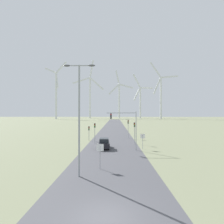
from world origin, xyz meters
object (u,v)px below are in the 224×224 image
(wind_turbine_far_left, at_px, (56,91))
(streetlamp, at_px, (79,107))
(wind_turbine_right, at_px, (140,99))
(wind_turbine_far_right, at_px, (161,93))
(wind_turbine_left, at_px, (90,93))
(traffic_light_post_mid_left, at_px, (89,130))
(traffic_light_mast_overhead, at_px, (126,123))
(traffic_light_post_near_left, at_px, (95,129))
(traffic_light_post_near_right, at_px, (134,128))
(stop_sign_near, at_px, (100,151))
(wind_turbine_center, at_px, (119,97))
(traffic_light_post_mid_right, at_px, (128,125))
(car_approaching, at_px, (104,143))
(stop_sign_far, at_px, (143,138))

(wind_turbine_far_left, bearing_deg, streetlamp, -70.42)
(wind_turbine_right, height_order, wind_turbine_far_right, wind_turbine_far_right)
(wind_turbine_right, bearing_deg, wind_turbine_left, -176.88)
(traffic_light_post_mid_left, height_order, traffic_light_mast_overhead, traffic_light_mast_overhead)
(streetlamp, xyz_separation_m, wind_turbine_far_left, (-61.23, 172.18, 23.61))
(traffic_light_post_near_left, xyz_separation_m, traffic_light_post_near_right, (8.15, -0.17, 0.13))
(streetlamp, xyz_separation_m, stop_sign_near, (1.88, 2.34, -4.89))
(traffic_light_post_near_right, height_order, wind_turbine_center, wind_turbine_center)
(traffic_light_mast_overhead, bearing_deg, traffic_light_post_mid_left, 126.74)
(traffic_light_post_mid_right, relative_size, wind_turbine_far_left, 0.07)
(stop_sign_near, height_order, traffic_light_post_mid_right, traffic_light_post_mid_right)
(car_approaching, bearing_deg, traffic_light_post_mid_right, 67.65)
(traffic_light_post_near_left, distance_m, wind_turbine_far_left, 167.29)
(traffic_light_mast_overhead, xyz_separation_m, wind_turbine_far_right, (51.54, 175.65, 25.25))
(traffic_light_mast_overhead, height_order, wind_turbine_center, wind_turbine_center)
(traffic_light_mast_overhead, bearing_deg, traffic_light_post_mid_right, 84.35)
(car_approaching, xyz_separation_m, wind_turbine_far_right, (55.33, 174.22, 29.04))
(stop_sign_far, relative_size, car_approaching, 0.64)
(traffic_light_post_near_left, bearing_deg, traffic_light_post_mid_left, 114.00)
(stop_sign_far, xyz_separation_m, traffic_light_mast_overhead, (-2.95, -0.98, 2.82))
(stop_sign_near, height_order, traffic_light_post_near_left, traffic_light_post_near_left)
(wind_turbine_right, xyz_separation_m, wind_turbine_far_right, (22.15, -14.15, 5.59))
(traffic_light_post_near_left, relative_size, traffic_light_post_near_right, 0.96)
(traffic_light_post_mid_right, bearing_deg, wind_turbine_center, 89.50)
(traffic_light_post_near_right, height_order, car_approaching, traffic_light_post_near_right)
(stop_sign_far, bearing_deg, wind_turbine_far_left, 113.63)
(wind_turbine_center, height_order, wind_turbine_right, wind_turbine_center)
(streetlamp, bearing_deg, wind_turbine_center, 87.64)
(wind_turbine_far_left, relative_size, wind_turbine_right, 1.12)
(wind_turbine_left, xyz_separation_m, wind_turbine_right, (62.74, 3.41, -6.91))
(streetlamp, bearing_deg, traffic_light_post_near_right, 67.94)
(traffic_light_post_near_right, distance_m, car_approaching, 7.96)
(wind_turbine_far_left, distance_m, wind_turbine_right, 100.73)
(traffic_light_post_mid_left, distance_m, car_approaching, 10.11)
(car_approaching, distance_m, wind_turbine_left, 189.75)
(stop_sign_far, xyz_separation_m, traffic_light_post_mid_right, (-1.56, 13.02, 1.45))
(traffic_light_post_mid_left, distance_m, wind_turbine_far_left, 162.98)
(wind_turbine_right, bearing_deg, car_approaching, -99.99)
(wind_turbine_center, bearing_deg, wind_turbine_right, 0.64)
(streetlamp, xyz_separation_m, traffic_light_mast_overhead, (5.39, 12.22, -2.15))
(car_approaching, bearing_deg, wind_turbine_far_right, 72.38)
(streetlamp, relative_size, car_approaching, 2.66)
(stop_sign_far, relative_size, traffic_light_post_near_right, 0.61)
(traffic_light_post_mid_left, xyz_separation_m, wind_turbine_far_right, (59.42, 165.10, 27.56))
(car_approaching, bearing_deg, wind_turbine_center, 87.96)
(wind_turbine_far_left, height_order, wind_turbine_far_right, wind_turbine_far_right)
(traffic_light_post_near_right, xyz_separation_m, wind_turbine_right, (27.29, 183.53, 21.17))
(traffic_light_post_mid_left, bearing_deg, wind_turbine_far_right, 70.21)
(car_approaching, xyz_separation_m, wind_turbine_right, (33.18, 188.37, 23.45))
(traffic_light_post_near_right, distance_m, wind_turbine_far_right, 178.47)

